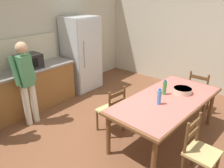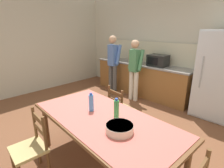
% 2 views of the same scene
% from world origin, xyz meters
% --- Properties ---
extents(ground_plane, '(8.32, 8.32, 0.00)m').
position_xyz_m(ground_plane, '(0.00, 0.00, 0.00)').
color(ground_plane, brown).
extents(wall_back, '(6.52, 0.12, 2.90)m').
position_xyz_m(wall_back, '(0.00, 2.66, 1.45)').
color(wall_back, beige).
rests_on(wall_back, ground).
extents(wall_left, '(0.12, 5.20, 2.90)m').
position_xyz_m(wall_left, '(-3.26, 0.00, 1.45)').
color(wall_left, beige).
rests_on(wall_left, ground).
extents(kitchen_counter, '(3.00, 0.66, 0.94)m').
position_xyz_m(kitchen_counter, '(-0.74, 2.23, 0.47)').
color(kitchen_counter, brown).
rests_on(kitchen_counter, ground).
extents(counter_splashback, '(2.96, 0.03, 0.60)m').
position_xyz_m(counter_splashback, '(-0.74, 2.54, 1.24)').
color(counter_splashback, beige).
rests_on(counter_splashback, kitchen_counter).
extents(refrigerator, '(0.83, 0.73, 1.89)m').
position_xyz_m(refrigerator, '(1.28, 2.19, 0.95)').
color(refrigerator, silver).
rests_on(refrigerator, ground).
extents(microwave, '(0.50, 0.39, 0.30)m').
position_xyz_m(microwave, '(-0.21, 2.21, 1.09)').
color(microwave, black).
rests_on(microwave, kitchen_counter).
extents(paper_bag, '(0.24, 0.16, 0.36)m').
position_xyz_m(paper_bag, '(-1.03, 2.20, 1.12)').
color(paper_bag, tan).
rests_on(paper_bag, kitchen_counter).
extents(dining_table, '(2.24, 1.17, 0.78)m').
position_xyz_m(dining_table, '(0.63, -0.57, 0.71)').
color(dining_table, brown).
rests_on(dining_table, ground).
extents(bottle_near_centre, '(0.07, 0.07, 0.27)m').
position_xyz_m(bottle_near_centre, '(0.36, -0.55, 0.90)').
color(bottle_near_centre, '#4C8ED6').
rests_on(bottle_near_centre, dining_table).
extents(bottle_off_centre, '(0.07, 0.07, 0.27)m').
position_xyz_m(bottle_off_centre, '(0.75, -0.45, 0.90)').
color(bottle_off_centre, green).
rests_on(bottle_off_centre, dining_table).
extents(serving_bowl, '(0.32, 0.32, 0.09)m').
position_xyz_m(serving_bowl, '(1.01, -0.67, 0.83)').
color(serving_bowl, beige).
rests_on(serving_bowl, dining_table).
extents(chair_side_near_left, '(0.45, 0.43, 0.91)m').
position_xyz_m(chair_side_near_left, '(0.09, -1.35, 0.44)').
color(chair_side_near_left, brown).
rests_on(chair_side_near_left, ground).
extents(chair_side_far_left, '(0.46, 0.45, 0.91)m').
position_xyz_m(chair_side_far_left, '(0.19, 0.27, 0.44)').
color(chair_side_far_left, brown).
rests_on(chair_side_far_left, ground).
extents(person_at_sink, '(0.43, 0.30, 1.72)m').
position_xyz_m(person_at_sink, '(-1.41, 1.71, 0.96)').
color(person_at_sink, '#4C4C4C').
rests_on(person_at_sink, ground).
extents(person_at_counter, '(0.41, 0.28, 1.63)m').
position_xyz_m(person_at_counter, '(-0.59, 1.69, 0.92)').
color(person_at_counter, silver).
rests_on(person_at_counter, ground).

